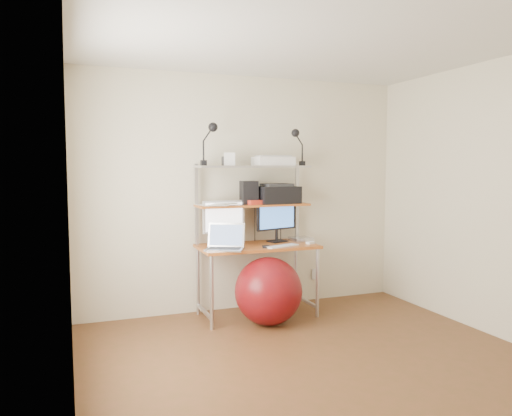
{
  "coord_description": "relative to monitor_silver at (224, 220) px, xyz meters",
  "views": [
    {
      "loc": [
        -1.81,
        -3.28,
        1.55
      ],
      "look_at": [
        -0.12,
        1.15,
        1.15
      ],
      "focal_mm": 35.0,
      "sensor_mm": 36.0,
      "label": 1
    }
  ],
  "objects": [
    {
      "name": "monitor_black",
      "position": [
        0.6,
        0.02,
        -0.0
      ],
      "size": [
        0.5,
        0.2,
        0.51
      ],
      "rotation": [
        0.0,
        0.0,
        0.28
      ],
      "color": "black",
      "rests_on": "desktop"
    },
    {
      "name": "monitor_silver",
      "position": [
        0.0,
        0.0,
        0.0
      ],
      "size": [
        0.44,
        0.16,
        0.49
      ],
      "rotation": [
        0.0,
        0.0,
        0.05
      ],
      "color": "silver",
      "rests_on": "desktop"
    },
    {
      "name": "nas_cube",
      "position": [
        0.28,
        0.02,
        0.27
      ],
      "size": [
        0.17,
        0.17,
        0.24
      ],
      "primitive_type": "cube",
      "rotation": [
        0.0,
        0.0,
        -0.07
      ],
      "color": "black",
      "rests_on": "mid_shelf"
    },
    {
      "name": "box_grey",
      "position": [
        0.05,
        0.02,
        0.59
      ],
      "size": [
        0.11,
        0.11,
        0.09
      ],
      "primitive_type": "cube",
      "rotation": [
        0.0,
        0.0,
        0.23
      ],
      "color": "#2E2F31",
      "rests_on": "top_shelf"
    },
    {
      "name": "printer",
      "position": [
        0.59,
        0.02,
        0.25
      ],
      "size": [
        0.47,
        0.34,
        0.21
      ],
      "rotation": [
        0.0,
        0.0,
        0.09
      ],
      "color": "black",
      "rests_on": "mid_shelf"
    },
    {
      "name": "phone",
      "position": [
        0.35,
        -0.28,
        -0.26
      ],
      "size": [
        0.11,
        0.15,
        0.01
      ],
      "primitive_type": "cube",
      "rotation": [
        0.0,
        0.0,
        -0.32
      ],
      "color": "black",
      "rests_on": "desktop"
    },
    {
      "name": "box_white",
      "position": [
        0.06,
        -0.02,
        0.61
      ],
      "size": [
        0.13,
        0.12,
        0.13
      ],
      "primitive_type": "cube",
      "rotation": [
        0.0,
        0.0,
        -0.28
      ],
      "color": "silver",
      "rests_on": "top_shelf"
    },
    {
      "name": "mouse",
      "position": [
        0.86,
        -0.25,
        -0.25
      ],
      "size": [
        0.1,
        0.08,
        0.02
      ],
      "primitive_type": "cube",
      "rotation": [
        0.0,
        0.0,
        0.34
      ],
      "color": "silver",
      "rests_on": "desktop"
    },
    {
      "name": "keyboard",
      "position": [
        0.52,
        -0.3,
        -0.26
      ],
      "size": [
        0.38,
        0.22,
        0.01
      ],
      "primitive_type": "cube",
      "rotation": [
        0.0,
        0.0,
        0.34
      ],
      "color": "silver",
      "rests_on": "desktop"
    },
    {
      "name": "laptop",
      "position": [
        -0.06,
        -0.25,
        -0.21
      ],
      "size": [
        0.45,
        0.42,
        0.31
      ],
      "rotation": [
        0.0,
        0.0,
        -0.48
      ],
      "color": "silver",
      "rests_on": "desktop"
    },
    {
      "name": "computer_desk",
      "position": [
        0.32,
        -0.05,
        -0.05
      ],
      "size": [
        1.2,
        0.6,
        1.57
      ],
      "color": "#AC5A21",
      "rests_on": "ground"
    },
    {
      "name": "mac_mini",
      "position": [
        0.86,
        -0.03,
        -0.24
      ],
      "size": [
        0.22,
        0.22,
        0.04
      ],
      "primitive_type": "cube",
      "rotation": [
        0.0,
        0.0,
        0.05
      ],
      "color": "silver",
      "rests_on": "desktop"
    },
    {
      "name": "exercise_ball",
      "position": [
        0.32,
        -0.42,
        -0.67
      ],
      "size": [
        0.66,
        0.66,
        0.66
      ],
      "primitive_type": "sphere",
      "color": "maroon",
      "rests_on": "floor"
    },
    {
      "name": "red_box",
      "position": [
        0.32,
        -0.05,
        0.17
      ],
      "size": [
        0.19,
        0.14,
        0.05
      ],
      "primitive_type": "cube",
      "rotation": [
        0.0,
        0.0,
        0.22
      ],
      "color": "red",
      "rests_on": "mid_shelf"
    },
    {
      "name": "clip_lamp_left",
      "position": [
        -0.14,
        -0.06,
        0.86
      ],
      "size": [
        0.17,
        0.09,
        0.42
      ],
      "color": "black",
      "rests_on": "top_shelf"
    },
    {
      "name": "room",
      "position": [
        0.32,
        -1.56,
        0.25
      ],
      "size": [
        3.6,
        3.6,
        3.6
      ],
      "color": "brown",
      "rests_on": "ground"
    },
    {
      "name": "wall_outlet",
      "position": [
        1.17,
        0.23,
        -0.7
      ],
      "size": [
        0.08,
        0.01,
        0.12
      ],
      "primitive_type": "cube",
      "color": "silver",
      "rests_on": "room"
    },
    {
      "name": "paper_stack",
      "position": [
        -0.05,
        0.01,
        0.16
      ],
      "size": [
        0.41,
        0.42,
        0.02
      ],
      "color": "white",
      "rests_on": "mid_shelf"
    },
    {
      "name": "scanner",
      "position": [
        0.55,
        0.01,
        0.6
      ],
      "size": [
        0.4,
        0.26,
        0.11
      ],
      "rotation": [
        0.0,
        0.0,
        0.0
      ],
      "color": "silver",
      "rests_on": "top_shelf"
    },
    {
      "name": "clip_lamp_right",
      "position": [
        0.79,
        -0.05,
        0.83
      ],
      "size": [
        0.15,
        0.09,
        0.38
      ],
      "color": "black",
      "rests_on": "top_shelf"
    }
  ]
}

